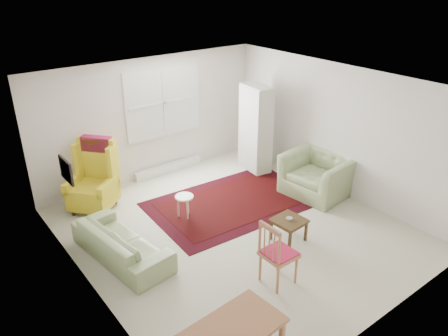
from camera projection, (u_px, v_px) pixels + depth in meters
room at (228, 158)px, 7.10m from camera, size 5.04×5.54×2.51m
rug at (233, 202)px, 8.29m from camera, size 3.19×2.16×0.03m
sofa at (121, 237)px, 6.61m from camera, size 0.94×1.90×0.74m
armchair at (318, 171)px, 8.45m from camera, size 1.19×1.33×0.95m
wingback_chair at (91, 177)px, 7.80m from camera, size 1.10×1.10×1.32m
coffee_table at (289, 230)px, 7.10m from camera, size 0.51×0.51×0.39m
stool at (185, 206)px, 7.74m from camera, size 0.43×0.43×0.44m
cabinet at (256, 129)px, 9.29m from camera, size 0.48×0.79×1.88m
desk_chair at (279, 252)px, 6.03m from camera, size 0.44×0.44×1.00m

